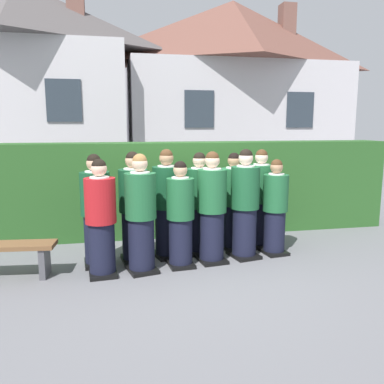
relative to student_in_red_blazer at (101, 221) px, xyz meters
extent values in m
plane|color=slate|center=(1.35, 0.19, -0.77)|extent=(60.00, 60.00, 0.00)
cylinder|color=black|center=(0.00, 0.00, -0.40)|extent=(0.36, 0.36, 0.74)
cube|color=black|center=(0.00, 0.00, -0.74)|extent=(0.41, 0.49, 0.05)
cylinder|color=#AD191E|center=(0.00, 0.00, 0.28)|extent=(0.42, 0.42, 0.61)
cylinder|color=white|center=(0.00, 0.00, 0.59)|extent=(0.26, 0.26, 0.03)
cube|color=#236038|center=(-0.02, 0.20, 0.40)|extent=(0.04, 0.02, 0.27)
sphere|color=beige|center=(0.00, 0.00, 0.71)|extent=(0.21, 0.21, 0.21)
sphere|color=black|center=(0.00, 0.00, 0.75)|extent=(0.19, 0.19, 0.19)
cube|color=white|center=(-0.02, 0.27, 0.19)|extent=(0.15, 0.02, 0.20)
cylinder|color=black|center=(0.54, 0.04, -0.38)|extent=(0.37, 0.37, 0.77)
cube|color=black|center=(0.54, 0.04, -0.74)|extent=(0.48, 0.55, 0.05)
cylinder|color=#1E5B33|center=(0.54, 0.04, 0.32)|extent=(0.43, 0.43, 0.64)
cylinder|color=white|center=(0.54, 0.04, 0.64)|extent=(0.27, 0.27, 0.03)
cube|color=gold|center=(0.50, 0.24, 0.45)|extent=(0.04, 0.02, 0.28)
sphere|color=beige|center=(0.54, 0.04, 0.76)|extent=(0.22, 0.22, 0.22)
sphere|color=olive|center=(0.54, 0.04, 0.80)|extent=(0.20, 0.20, 0.20)
cube|color=white|center=(0.48, 0.31, 0.22)|extent=(0.15, 0.04, 0.20)
cylinder|color=black|center=(1.12, 0.14, -0.41)|extent=(0.34, 0.34, 0.71)
cube|color=black|center=(1.12, 0.14, -0.74)|extent=(0.39, 0.47, 0.05)
cylinder|color=#1E5B33|center=(1.12, 0.14, 0.24)|extent=(0.40, 0.40, 0.59)
cylinder|color=white|center=(1.12, 0.14, 0.54)|extent=(0.25, 0.25, 0.03)
cube|color=navy|center=(1.11, 0.33, 0.36)|extent=(0.04, 0.01, 0.26)
sphere|color=tan|center=(1.12, 0.14, 0.66)|extent=(0.20, 0.20, 0.20)
sphere|color=black|center=(1.12, 0.14, 0.69)|extent=(0.19, 0.19, 0.19)
cylinder|color=black|center=(1.62, 0.24, -0.38)|extent=(0.37, 0.37, 0.77)
cube|color=black|center=(1.62, 0.24, -0.74)|extent=(0.45, 0.53, 0.05)
cylinder|color=#1E5B33|center=(1.62, 0.24, 0.32)|extent=(0.44, 0.44, 0.64)
cylinder|color=white|center=(1.62, 0.24, 0.64)|extent=(0.27, 0.27, 0.03)
cube|color=navy|center=(1.59, 0.45, 0.45)|extent=(0.04, 0.02, 0.28)
sphere|color=beige|center=(1.62, 0.24, 0.77)|extent=(0.22, 0.22, 0.22)
sphere|color=#472D19|center=(1.62, 0.24, 0.81)|extent=(0.20, 0.20, 0.20)
cube|color=white|center=(1.58, 0.52, 0.23)|extent=(0.15, 0.03, 0.20)
cylinder|color=black|center=(2.17, 0.34, -0.38)|extent=(0.37, 0.37, 0.78)
cube|color=black|center=(2.17, 0.34, -0.74)|extent=(0.48, 0.56, 0.05)
cylinder|color=#19512D|center=(2.17, 0.34, 0.34)|extent=(0.44, 0.44, 0.65)
cylinder|color=white|center=(2.17, 0.34, 0.66)|extent=(0.27, 0.27, 0.03)
cube|color=#236038|center=(2.13, 0.55, 0.47)|extent=(0.04, 0.02, 0.28)
sphere|color=beige|center=(2.17, 0.34, 0.79)|extent=(0.22, 0.22, 0.22)
sphere|color=black|center=(2.17, 0.34, 0.83)|extent=(0.20, 0.20, 0.20)
cube|color=white|center=(2.11, 0.62, 0.24)|extent=(0.15, 0.04, 0.20)
cylinder|color=black|center=(2.70, 0.41, -0.42)|extent=(0.34, 0.34, 0.70)
cube|color=black|center=(2.70, 0.41, -0.74)|extent=(0.41, 0.48, 0.05)
cylinder|color=#1E5B33|center=(2.70, 0.41, 0.22)|extent=(0.40, 0.40, 0.58)
cylinder|color=white|center=(2.70, 0.41, 0.52)|extent=(0.25, 0.25, 0.03)
cube|color=#236038|center=(2.68, 0.59, 0.34)|extent=(0.04, 0.02, 0.26)
sphere|color=tan|center=(2.70, 0.41, 0.63)|extent=(0.20, 0.20, 0.20)
sphere|color=#472D19|center=(2.70, 0.41, 0.67)|extent=(0.18, 0.18, 0.18)
cube|color=white|center=(2.67, 0.66, 0.14)|extent=(0.15, 0.03, 0.20)
cylinder|color=black|center=(-0.08, 0.43, -0.39)|extent=(0.36, 0.36, 0.76)
cube|color=black|center=(-0.08, 0.43, -0.74)|extent=(0.42, 0.50, 0.05)
cylinder|color=#144728|center=(-0.08, 0.43, 0.30)|extent=(0.43, 0.43, 0.63)
cylinder|color=white|center=(-0.08, 0.43, 0.62)|extent=(0.27, 0.27, 0.03)
cube|color=gold|center=(-0.10, 0.64, 0.43)|extent=(0.04, 0.02, 0.28)
sphere|color=tan|center=(-0.08, 0.43, 0.75)|extent=(0.21, 0.21, 0.21)
sphere|color=black|center=(-0.08, 0.43, 0.78)|extent=(0.20, 0.20, 0.20)
cylinder|color=black|center=(0.47, 0.50, -0.38)|extent=(0.37, 0.37, 0.77)
cube|color=black|center=(0.47, 0.50, -0.74)|extent=(0.44, 0.52, 0.05)
cylinder|color=#144728|center=(0.47, 0.50, 0.32)|extent=(0.44, 0.44, 0.64)
cylinder|color=white|center=(0.47, 0.50, 0.64)|extent=(0.27, 0.27, 0.03)
cube|color=navy|center=(0.45, 0.71, 0.45)|extent=(0.04, 0.02, 0.28)
sphere|color=tan|center=(0.47, 0.50, 0.77)|extent=(0.22, 0.22, 0.22)
sphere|color=black|center=(0.47, 0.50, 0.80)|extent=(0.20, 0.20, 0.20)
cylinder|color=black|center=(0.99, 0.61, -0.38)|extent=(0.37, 0.37, 0.78)
cube|color=black|center=(0.99, 0.61, -0.74)|extent=(0.49, 0.56, 0.05)
cylinder|color=#144728|center=(0.99, 0.61, 0.33)|extent=(0.44, 0.44, 0.64)
cylinder|color=white|center=(0.99, 0.61, 0.66)|extent=(0.27, 0.27, 0.03)
cube|color=navy|center=(0.94, 0.82, 0.46)|extent=(0.04, 0.02, 0.28)
sphere|color=tan|center=(0.99, 0.61, 0.79)|extent=(0.22, 0.22, 0.22)
sphere|color=#472D19|center=(0.99, 0.61, 0.82)|extent=(0.20, 0.20, 0.20)
cylinder|color=black|center=(1.53, 0.70, -0.39)|extent=(0.36, 0.36, 0.75)
cube|color=black|center=(1.53, 0.70, -0.74)|extent=(0.42, 0.50, 0.05)
cylinder|color=#19512D|center=(1.53, 0.70, 0.29)|extent=(0.42, 0.42, 0.62)
cylinder|color=white|center=(1.53, 0.70, 0.61)|extent=(0.26, 0.26, 0.03)
cube|color=#236038|center=(1.51, 0.90, 0.42)|extent=(0.04, 0.02, 0.27)
sphere|color=beige|center=(1.53, 0.70, 0.73)|extent=(0.21, 0.21, 0.21)
sphere|color=black|center=(1.53, 0.70, 0.77)|extent=(0.20, 0.20, 0.20)
cylinder|color=black|center=(2.13, 0.80, -0.40)|extent=(0.36, 0.36, 0.74)
cube|color=black|center=(2.13, 0.80, -0.74)|extent=(0.44, 0.51, 0.05)
cylinder|color=#1E5B33|center=(2.13, 0.80, 0.28)|extent=(0.42, 0.42, 0.61)
cylinder|color=white|center=(2.13, 0.80, 0.59)|extent=(0.26, 0.26, 0.03)
cube|color=gold|center=(2.09, 0.99, 0.40)|extent=(0.04, 0.02, 0.27)
sphere|color=tan|center=(2.13, 0.80, 0.71)|extent=(0.21, 0.21, 0.21)
sphere|color=black|center=(2.13, 0.80, 0.75)|extent=(0.19, 0.19, 0.19)
cube|color=white|center=(2.08, 1.06, 0.19)|extent=(0.15, 0.03, 0.20)
cylinder|color=black|center=(2.62, 0.85, -0.39)|extent=(0.36, 0.36, 0.76)
cube|color=black|center=(2.62, 0.85, -0.74)|extent=(0.44, 0.52, 0.05)
cylinder|color=#1E5B33|center=(2.62, 0.85, 0.31)|extent=(0.43, 0.43, 0.63)
cylinder|color=white|center=(2.62, 0.85, 0.63)|extent=(0.27, 0.27, 0.03)
cube|color=gold|center=(2.60, 1.06, 0.44)|extent=(0.04, 0.02, 0.28)
sphere|color=beige|center=(2.62, 0.85, 0.75)|extent=(0.22, 0.22, 0.22)
sphere|color=#472D19|center=(2.62, 0.85, 0.79)|extent=(0.20, 0.20, 0.20)
cube|color=white|center=(2.59, 1.13, 0.21)|extent=(0.15, 0.03, 0.20)
cube|color=#285623|center=(1.35, 1.95, 0.10)|extent=(8.33, 0.70, 1.74)
cube|color=silver|center=(4.43, 8.46, 1.27)|extent=(7.25, 4.02, 4.07)
pyramid|color=brown|center=(4.43, 8.46, 4.39)|extent=(7.69, 4.26, 2.18)
cube|color=brown|center=(6.42, 8.46, 4.50)|extent=(0.50, 0.50, 1.96)
cube|color=#2D3842|center=(2.80, 6.43, 1.76)|extent=(0.90, 0.04, 1.10)
cube|color=#2D3842|center=(6.06, 6.43, 1.76)|extent=(0.90, 0.04, 1.10)
cube|color=silver|center=(-2.32, 7.40, 1.40)|extent=(5.85, 3.37, 4.34)
pyramid|color=#514C4C|center=(-2.32, 7.40, 4.45)|extent=(6.20, 3.57, 1.75)
cube|color=brown|center=(-0.71, 7.40, 4.53)|extent=(0.50, 0.50, 1.58)
cube|color=#2D3842|center=(-1.00, 5.70, 1.92)|extent=(0.90, 0.04, 1.10)
cube|color=brown|center=(-1.32, 0.15, -0.32)|extent=(1.43, 0.50, 0.06)
cube|color=#4C4C51|center=(-0.77, 0.10, -0.56)|extent=(0.11, 0.33, 0.42)
camera|label=1|loc=(0.17, -5.39, 1.29)|focal=37.11mm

